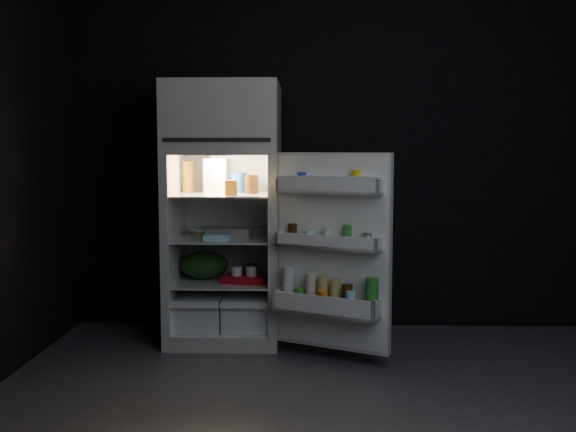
{
  "coord_description": "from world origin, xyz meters",
  "views": [
    {
      "loc": [
        -0.24,
        -3.33,
        1.33
      ],
      "look_at": [
        -0.38,
        1.0,
        0.9
      ],
      "focal_mm": 42.0,
      "sensor_mm": 36.0,
      "label": 1
    }
  ],
  "objects_px": {
    "fridge_door": "(331,255)",
    "yogurt_tray": "(245,279)",
    "milk_jug": "(216,176)",
    "egg_carton": "(229,233)",
    "refrigerator": "(225,203)"
  },
  "relations": [
    {
      "from": "refrigerator",
      "to": "fridge_door",
      "type": "distance_m",
      "value": 0.94
    },
    {
      "from": "fridge_door",
      "to": "milk_jug",
      "type": "bearing_deg",
      "value": 143.3
    },
    {
      "from": "milk_jug",
      "to": "yogurt_tray",
      "type": "relative_size",
      "value": 0.83
    },
    {
      "from": "refrigerator",
      "to": "fridge_door",
      "type": "xyz_separation_m",
      "value": [
        0.72,
        -0.54,
        -0.27
      ]
    },
    {
      "from": "fridge_door",
      "to": "egg_carton",
      "type": "bearing_deg",
      "value": 147.65
    },
    {
      "from": "fridge_door",
      "to": "yogurt_tray",
      "type": "height_order",
      "value": "fridge_door"
    },
    {
      "from": "fridge_door",
      "to": "yogurt_tray",
      "type": "relative_size",
      "value": 4.2
    },
    {
      "from": "egg_carton",
      "to": "yogurt_tray",
      "type": "xyz_separation_m",
      "value": [
        0.11,
        -0.04,
        -0.31
      ]
    },
    {
      "from": "refrigerator",
      "to": "egg_carton",
      "type": "distance_m",
      "value": 0.23
    },
    {
      "from": "fridge_door",
      "to": "egg_carton",
      "type": "xyz_separation_m",
      "value": [
        -0.68,
        0.43,
        0.08
      ]
    },
    {
      "from": "fridge_door",
      "to": "egg_carton",
      "type": "distance_m",
      "value": 0.81
    },
    {
      "from": "refrigerator",
      "to": "fridge_door",
      "type": "bearing_deg",
      "value": -37.11
    },
    {
      "from": "refrigerator",
      "to": "milk_jug",
      "type": "bearing_deg",
      "value": 147.93
    },
    {
      "from": "yogurt_tray",
      "to": "refrigerator",
      "type": "bearing_deg",
      "value": 145.8
    },
    {
      "from": "egg_carton",
      "to": "milk_jug",
      "type": "bearing_deg",
      "value": 131.17
    }
  ]
}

